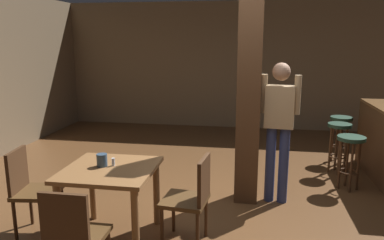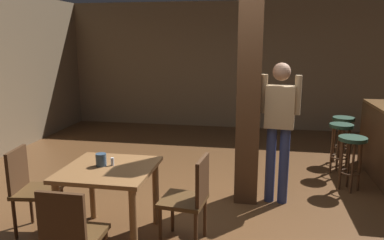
% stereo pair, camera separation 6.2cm
% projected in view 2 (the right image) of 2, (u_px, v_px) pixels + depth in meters
% --- Properties ---
extents(ground_plane, '(10.80, 10.80, 0.00)m').
position_uv_depth(ground_plane, '(222.00, 215.00, 4.31)').
color(ground_plane, brown).
extents(wall_back, '(8.00, 0.10, 2.80)m').
position_uv_depth(wall_back, '(243.00, 66.00, 8.34)').
color(wall_back, '#756047').
rests_on(wall_back, ground_plane).
extents(pillar, '(0.28, 0.28, 2.80)m').
position_uv_depth(pillar, '(249.00, 90.00, 4.44)').
color(pillar, '#4C301C').
rests_on(pillar, ground_plane).
extents(dining_table, '(0.87, 0.87, 0.75)m').
position_uv_depth(dining_table, '(109.00, 181.00, 3.70)').
color(dining_table, brown).
rests_on(dining_table, ground_plane).
extents(chair_south, '(0.42, 0.42, 0.89)m').
position_uv_depth(chair_south, '(71.00, 234.00, 2.90)').
color(chair_south, '#4C3319').
rests_on(chair_south, ground_plane).
extents(chair_east, '(0.46, 0.46, 0.89)m').
position_uv_depth(chair_east, '(191.00, 196.00, 3.60)').
color(chair_east, '#4C3319').
rests_on(chair_east, ground_plane).
extents(chair_west, '(0.47, 0.47, 0.89)m').
position_uv_depth(chair_west, '(30.00, 186.00, 3.85)').
color(chair_west, '#4C3319').
rests_on(chair_west, ground_plane).
extents(napkin_cup, '(0.10, 0.10, 0.13)m').
position_uv_depth(napkin_cup, '(101.00, 160.00, 3.71)').
color(napkin_cup, '#33475B').
rests_on(napkin_cup, dining_table).
extents(salt_shaker, '(0.03, 0.03, 0.08)m').
position_uv_depth(salt_shaker, '(112.00, 162.00, 3.73)').
color(salt_shaker, silver).
rests_on(salt_shaker, dining_table).
extents(standing_person, '(0.47, 0.24, 1.72)m').
position_uv_depth(standing_person, '(279.00, 123.00, 4.46)').
color(standing_person, tan).
rests_on(standing_person, ground_plane).
extents(bar_stool_near, '(0.36, 0.36, 0.73)m').
position_uv_depth(bar_stool_near, '(352.00, 150.00, 4.92)').
color(bar_stool_near, '#1E3828').
rests_on(bar_stool_near, ground_plane).
extents(bar_stool_mid, '(0.34, 0.34, 0.77)m').
position_uv_depth(bar_stool_mid, '(341.00, 137.00, 5.53)').
color(bar_stool_mid, '#1E3828').
rests_on(bar_stool_mid, ground_plane).
extents(bar_stool_far, '(0.34, 0.34, 0.75)m').
position_uv_depth(bar_stool_far, '(343.00, 129.00, 6.06)').
color(bar_stool_far, '#1E3828').
rests_on(bar_stool_far, ground_plane).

